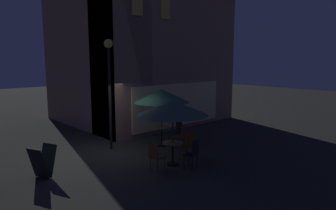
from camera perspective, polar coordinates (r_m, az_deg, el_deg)
name	(u,v)px	position (r m, az deg, el deg)	size (l,w,h in m)	color
ground_plane	(113,152)	(11.87, -10.29, -8.70)	(60.00, 60.00, 0.00)	#292A26
cafe_building	(134,50)	(16.08, -6.46, 10.14)	(8.23, 7.47, 7.91)	#91725F
street_lamp_near_corner	(109,72)	(11.82, -10.97, 6.15)	(0.34, 0.34, 4.25)	black
menu_sandwich_board	(43,162)	(9.89, -22.43, -9.78)	(0.82, 0.76, 0.96)	#1E2A22
cafe_table_0	(173,149)	(10.22, 0.88, -8.20)	(0.70, 0.70, 0.77)	black
cafe_table_1	(162,133)	(12.40, -1.22, -5.23)	(0.67, 0.67, 0.77)	black
patio_umbrella_0	(173,108)	(9.91, 0.90, -0.56)	(2.32, 2.32, 2.17)	black
patio_umbrella_1	(161,96)	(12.13, -1.24, 1.73)	(2.23, 2.23, 2.33)	black
cafe_chair_0	(155,154)	(9.65, -2.39, -9.26)	(0.43, 0.43, 0.92)	#56331B
cafe_chair_1	(193,152)	(9.84, 4.74, -8.77)	(0.46, 0.46, 0.97)	black
cafe_chair_2	(188,144)	(10.76, 3.80, -7.22)	(0.42, 0.42, 0.94)	#583917
cafe_chair_3	(180,134)	(12.11, 2.35, -5.50)	(0.55, 0.55, 0.93)	brown
patron_standing_0	(179,118)	(13.70, 2.08, -2.44)	(0.34, 0.34, 1.74)	black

